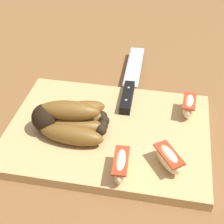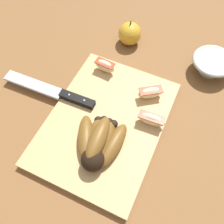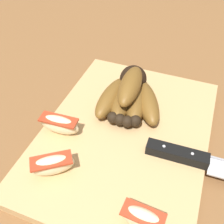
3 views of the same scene
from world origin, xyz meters
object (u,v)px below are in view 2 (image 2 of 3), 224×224
object	(u,v)px
chefs_knife	(61,94)
apple_wedge_far	(105,66)
apple_wedge_middle	(151,119)
banana_bunch	(98,143)
ceramic_bowl	(212,64)
apple_wedge_near	(150,93)
whole_apple	(130,34)

from	to	relation	value
chefs_knife	apple_wedge_far	size ratio (longest dim) A/B	4.55
apple_wedge_middle	banana_bunch	bearing A→B (deg)	-38.61
apple_wedge_middle	apple_wedge_far	bearing A→B (deg)	-120.93
apple_wedge_far	ceramic_bowl	xyz separation A→B (m)	(-0.15, 0.28, -0.01)
chefs_knife	apple_wedge_far	bearing A→B (deg)	151.59
apple_wedge_near	chefs_knife	bearing A→B (deg)	-66.08
apple_wedge_far	ceramic_bowl	distance (m)	0.31
banana_bunch	apple_wedge_near	size ratio (longest dim) A/B	2.11
banana_bunch	apple_wedge_far	xyz separation A→B (m)	(-0.22, -0.09, -0.00)
chefs_knife	whole_apple	world-z (taller)	whole_apple
apple_wedge_far	whole_apple	distance (m)	0.16
ceramic_bowl	apple_wedge_far	bearing A→B (deg)	-62.35
whole_apple	ceramic_bowl	world-z (taller)	whole_apple
apple_wedge_near	apple_wedge_middle	xyz separation A→B (m)	(0.08, 0.03, 0.00)
apple_wedge_near	apple_wedge_middle	bearing A→B (deg)	21.37
ceramic_bowl	apple_wedge_middle	bearing A→B (deg)	-21.07
apple_wedge_far	apple_wedge_near	bearing A→B (deg)	78.15
apple_wedge_near	apple_wedge_far	bearing A→B (deg)	-101.85
apple_wedge_far	banana_bunch	bearing A→B (deg)	22.09
chefs_knife	apple_wedge_near	distance (m)	0.24
apple_wedge_near	ceramic_bowl	size ratio (longest dim) A/B	0.57
banana_bunch	ceramic_bowl	xyz separation A→B (m)	(-0.37, 0.19, -0.01)
apple_wedge_middle	whole_apple	size ratio (longest dim) A/B	0.86
banana_bunch	ceramic_bowl	distance (m)	0.41
apple_wedge_near	whole_apple	xyz separation A→B (m)	(-0.19, -0.14, -0.00)
chefs_knife	whole_apple	distance (m)	0.30
chefs_knife	apple_wedge_middle	size ratio (longest dim) A/B	3.87
apple_wedge_near	ceramic_bowl	world-z (taller)	apple_wedge_near
chefs_knife	apple_wedge_near	size ratio (longest dim) A/B	4.06
banana_bunch	apple_wedge_far	size ratio (longest dim) A/B	2.36
apple_wedge_near	whole_apple	size ratio (longest dim) A/B	0.82
banana_bunch	whole_apple	xyz separation A→B (m)	(-0.38, -0.08, -0.01)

